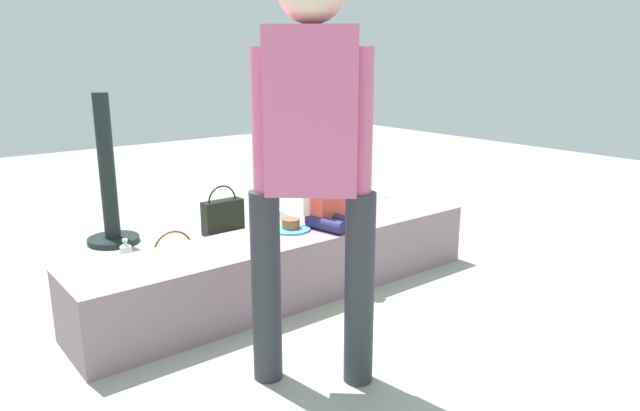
{
  "coord_description": "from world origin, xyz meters",
  "views": [
    {
      "loc": [
        -1.77,
        -2.5,
        1.32
      ],
      "look_at": [
        -0.09,
        -0.38,
        0.61
      ],
      "focal_mm": 32.63,
      "sensor_mm": 36.0,
      "label": 1
    }
  ],
  "objects": [
    {
      "name": "ground_plane",
      "position": [
        0.0,
        0.0,
        0.0
      ],
      "size": [
        12.0,
        12.0,
        0.0
      ],
      "primitive_type": "plane",
      "color": "gray"
    },
    {
      "name": "concrete_ledge",
      "position": [
        0.0,
        0.0,
        0.18
      ],
      "size": [
        2.39,
        0.46,
        0.36
      ],
      "primitive_type": "cube",
      "color": "gray",
      "rests_on": "ground_plane"
    },
    {
      "name": "child_seated",
      "position": [
        0.26,
        -0.01,
        0.58
      ],
      "size": [
        0.28,
        0.33,
        0.48
      ],
      "color": "#262451",
      "rests_on": "concrete_ledge"
    },
    {
      "name": "adult_standing",
      "position": [
        -0.44,
        -0.78,
        1.01
      ],
      "size": [
        0.4,
        0.38,
        1.67
      ],
      "color": "#30333B",
      "rests_on": "ground_plane"
    },
    {
      "name": "cake_plate",
      "position": [
        0.04,
        0.04,
        0.38
      ],
      "size": [
        0.22,
        0.22,
        0.07
      ],
      "color": "#4CA5D8",
      "rests_on": "concrete_ledge"
    },
    {
      "name": "gift_bag",
      "position": [
        1.07,
        0.4,
        0.14
      ],
      "size": [
        0.25,
        0.1,
        0.32
      ],
      "color": "#B259BF",
      "rests_on": "ground_plane"
    },
    {
      "name": "railing_post",
      "position": [
        -0.45,
        1.55,
        0.4
      ],
      "size": [
        0.36,
        0.36,
        1.07
      ],
      "color": "black",
      "rests_on": "ground_plane"
    },
    {
      "name": "water_bottle_near_gift",
      "position": [
        0.75,
        0.76,
        0.09
      ],
      "size": [
        0.06,
        0.06,
        0.2
      ],
      "color": "silver",
      "rests_on": "ground_plane"
    },
    {
      "name": "water_bottle_far_side",
      "position": [
        -0.59,
        0.92,
        0.1
      ],
      "size": [
        0.07,
        0.07,
        0.22
      ],
      "color": "silver",
      "rests_on": "ground_plane"
    },
    {
      "name": "cake_box_white",
      "position": [
        0.85,
        1.04,
        0.07
      ],
      "size": [
        0.32,
        0.31,
        0.13
      ],
      "primitive_type": "cube",
      "rotation": [
        0.0,
        0.0,
        -0.01
      ],
      "color": "white",
      "rests_on": "ground_plane"
    },
    {
      "name": "handbag_black_leather",
      "position": [
        0.28,
        1.26,
        0.14
      ],
      "size": [
        0.31,
        0.11,
        0.37
      ],
      "color": "black",
      "rests_on": "ground_plane"
    },
    {
      "name": "handbag_brown_canvas",
      "position": [
        -0.48,
        0.47,
        0.12
      ],
      "size": [
        0.33,
        0.14,
        0.35
      ],
      "color": "brown",
      "rests_on": "ground_plane"
    }
  ]
}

